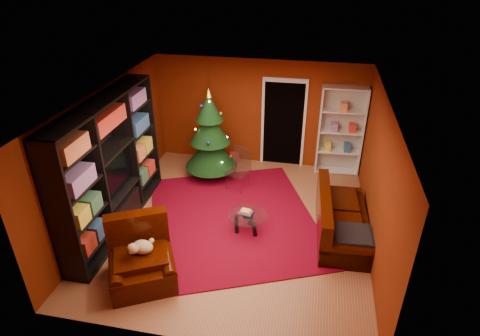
% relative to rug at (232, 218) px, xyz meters
% --- Properties ---
extents(floor, '(5.00, 5.50, 0.05)m').
position_rel_rug_xyz_m(floor, '(0.11, -0.15, -0.04)').
color(floor, '#945636').
rests_on(floor, ground).
extents(ceiling, '(5.00, 5.50, 0.05)m').
position_rel_rug_xyz_m(ceiling, '(0.11, -0.15, 2.61)').
color(ceiling, silver).
rests_on(ceiling, wall_back).
extents(wall_back, '(5.00, 0.05, 2.60)m').
position_rel_rug_xyz_m(wall_back, '(0.11, 2.62, 1.29)').
color(wall_back, maroon).
rests_on(wall_back, ground).
extents(wall_left, '(0.05, 5.50, 2.60)m').
position_rel_rug_xyz_m(wall_left, '(-2.42, -0.15, 1.29)').
color(wall_left, maroon).
rests_on(wall_left, ground).
extents(wall_right, '(0.05, 5.50, 2.60)m').
position_rel_rug_xyz_m(wall_right, '(2.63, -0.15, 1.29)').
color(wall_right, maroon).
rests_on(wall_right, ground).
extents(doorway, '(1.06, 0.60, 2.16)m').
position_rel_rug_xyz_m(doorway, '(0.71, 2.58, 1.04)').
color(doorway, black).
rests_on(doorway, floor).
extents(rug, '(4.34, 4.62, 0.02)m').
position_rel_rug_xyz_m(rug, '(0.00, 0.00, 0.00)').
color(rug, maroon).
rests_on(rug, floor).
extents(media_unit, '(0.54, 3.31, 2.54)m').
position_rel_rug_xyz_m(media_unit, '(-2.17, -0.55, 1.26)').
color(media_unit, black).
rests_on(media_unit, floor).
extents(christmas_tree, '(1.59, 1.59, 2.17)m').
position_rel_rug_xyz_m(christmas_tree, '(-0.86, 1.64, 1.04)').
color(christmas_tree, black).
rests_on(christmas_tree, floor).
extents(gift_box_teal, '(0.35, 0.35, 0.30)m').
position_rel_rug_xyz_m(gift_box_teal, '(-0.97, 1.73, 0.14)').
color(gift_box_teal, '#277D76').
rests_on(gift_box_teal, floor).
extents(gift_box_green, '(0.32, 0.32, 0.27)m').
position_rel_rug_xyz_m(gift_box_green, '(-0.50, 1.99, 0.13)').
color(gift_box_green, '#226633').
rests_on(gift_box_green, floor).
extents(gift_box_red, '(0.29, 0.29, 0.23)m').
position_rel_rug_xyz_m(gift_box_red, '(-0.47, 2.42, 0.11)').
color(gift_box_red, maroon).
rests_on(gift_box_red, floor).
extents(white_bookshelf, '(1.02, 0.41, 2.18)m').
position_rel_rug_xyz_m(white_bookshelf, '(2.06, 2.42, 1.05)').
color(white_bookshelf, white).
rests_on(white_bookshelf, floor).
extents(armchair, '(1.48, 1.48, 0.86)m').
position_rel_rug_xyz_m(armchair, '(-1.06, -1.94, 0.42)').
color(armchair, black).
rests_on(armchair, rug).
extents(dog, '(0.49, 0.45, 0.28)m').
position_rel_rug_xyz_m(dog, '(-1.04, -1.87, 0.63)').
color(dog, '#D2B38E').
rests_on(dog, armchair).
extents(sofa, '(1.00, 2.05, 0.86)m').
position_rel_rug_xyz_m(sofa, '(2.13, -0.07, 0.42)').
color(sofa, black).
rests_on(sofa, rug).
extents(coffee_table, '(0.89, 0.89, 0.47)m').
position_rel_rug_xyz_m(coffee_table, '(0.37, -0.34, 0.19)').
color(coffee_table, gray).
rests_on(coffee_table, rug).
extents(acrylic_chair, '(0.58, 0.61, 0.87)m').
position_rel_rug_xyz_m(acrylic_chair, '(-0.13, 1.15, 0.43)').
color(acrylic_chair, '#66605B').
rests_on(acrylic_chair, rug).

